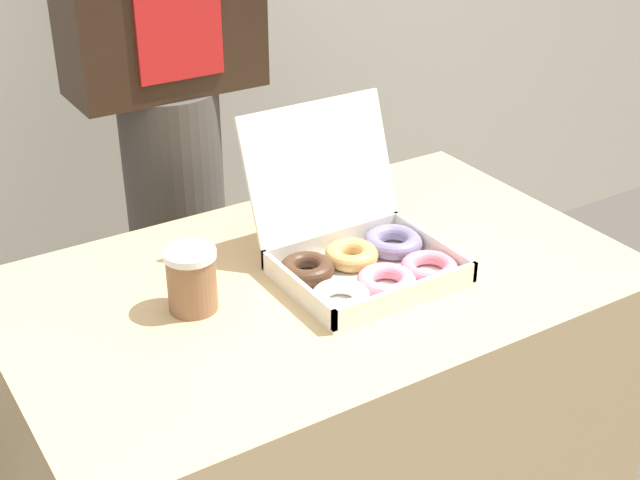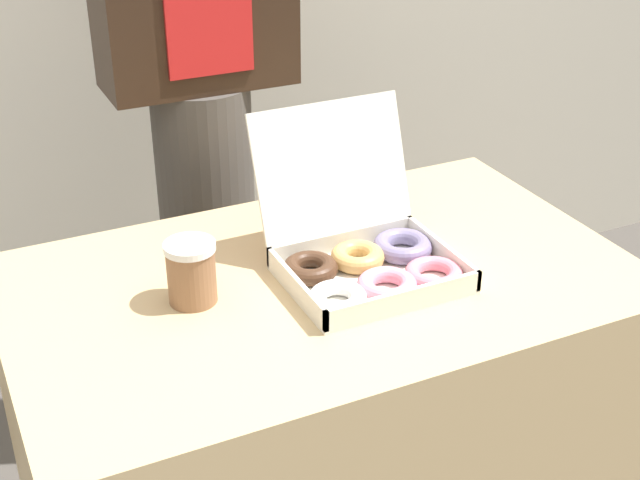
# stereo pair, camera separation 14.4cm
# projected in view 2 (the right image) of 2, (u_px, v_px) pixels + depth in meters

# --- Properties ---
(table) EXTENTS (1.08, 0.66, 0.78)m
(table) POSITION_uv_depth(u_px,v_px,m) (322.00, 449.00, 1.73)
(table) COLOR tan
(table) RESTS_ON ground_plane
(donut_box) EXTENTS (0.32, 0.32, 0.26)m
(donut_box) POSITION_uv_depth(u_px,v_px,m) (366.00, 255.00, 1.54)
(donut_box) COLOR white
(donut_box) RESTS_ON table
(coffee_cup) EXTENTS (0.08, 0.08, 0.11)m
(coffee_cup) POSITION_uv_depth(u_px,v_px,m) (191.00, 272.00, 1.45)
(coffee_cup) COLOR #8C6042
(coffee_cup) RESTS_ON table
(person_customer) EXTENTS (0.41, 0.24, 1.80)m
(person_customer) POSITION_uv_depth(u_px,v_px,m) (197.00, 56.00, 1.91)
(person_customer) COLOR #4C4742
(person_customer) RESTS_ON ground_plane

